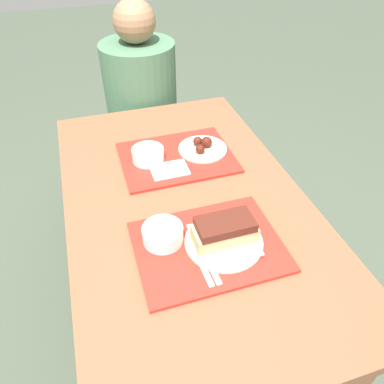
{
  "coord_description": "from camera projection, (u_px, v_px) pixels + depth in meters",
  "views": [
    {
      "loc": [
        -0.28,
        -0.95,
        1.64
      ],
      "look_at": [
        0.02,
        -0.02,
        0.81
      ],
      "focal_mm": 35.0,
      "sensor_mm": 36.0,
      "label": 1
    }
  ],
  "objects": [
    {
      "name": "napkin_far",
      "position": [
        170.0,
        170.0,
        1.42
      ],
      "size": [
        0.14,
        0.1,
        0.01
      ],
      "color": "white",
      "rests_on": "tray_far"
    },
    {
      "name": "brisket_sandwich_plate",
      "position": [
        224.0,
        234.0,
        1.12
      ],
      "size": [
        0.24,
        0.24,
        0.09
      ],
      "color": "beige",
      "rests_on": "tray_near"
    },
    {
      "name": "picnic_table",
      "position": [
        186.0,
        221.0,
        1.39
      ],
      "size": [
        0.83,
        1.41,
        0.77
      ],
      "color": "brown",
      "rests_on": "ground_plane"
    },
    {
      "name": "person_seated_across",
      "position": [
        141.0,
        89.0,
        2.0
      ],
      "size": [
        0.38,
        0.38,
        0.76
      ],
      "color": "#477051",
      "rests_on": "picnic_bench_far"
    },
    {
      "name": "wings_plate_far",
      "position": [
        203.0,
        147.0,
        1.52
      ],
      "size": [
        0.2,
        0.2,
        0.05
      ],
      "color": "beige",
      "rests_on": "tray_far"
    },
    {
      "name": "bowl_coleslaw_far",
      "position": [
        148.0,
        154.0,
        1.46
      ],
      "size": [
        0.13,
        0.13,
        0.05
      ],
      "color": "silver",
      "rests_on": "tray_far"
    },
    {
      "name": "bowl_coleslaw_near",
      "position": [
        163.0,
        233.0,
        1.13
      ],
      "size": [
        0.13,
        0.13,
        0.05
      ],
      "color": "silver",
      "rests_on": "tray_near"
    },
    {
      "name": "plastic_fork_near",
      "position": [
        201.0,
        263.0,
        1.08
      ],
      "size": [
        0.02,
        0.17,
        0.0
      ],
      "color": "white",
      "rests_on": "tray_near"
    },
    {
      "name": "ground_plane",
      "position": [
        188.0,
        318.0,
        1.81
      ],
      "size": [
        12.0,
        12.0,
        0.0
      ],
      "primitive_type": "plane",
      "color": "#424C3D"
    },
    {
      "name": "picnic_bench_far",
      "position": [
        142.0,
        151.0,
        2.24
      ],
      "size": [
        0.79,
        0.28,
        0.46
      ],
      "color": "brown",
      "rests_on": "ground_plane"
    },
    {
      "name": "tray_near",
      "position": [
        208.0,
        246.0,
        1.14
      ],
      "size": [
        0.44,
        0.34,
        0.01
      ],
      "color": "red",
      "rests_on": "picnic_table"
    },
    {
      "name": "plastic_knife_near",
      "position": [
        208.0,
        262.0,
        1.08
      ],
      "size": [
        0.02,
        0.17,
        0.0
      ],
      "color": "white",
      "rests_on": "tray_near"
    },
    {
      "name": "tray_far",
      "position": [
        177.0,
        157.0,
        1.5
      ],
      "size": [
        0.44,
        0.34,
        0.01
      ],
      "color": "red",
      "rests_on": "picnic_table"
    }
  ]
}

